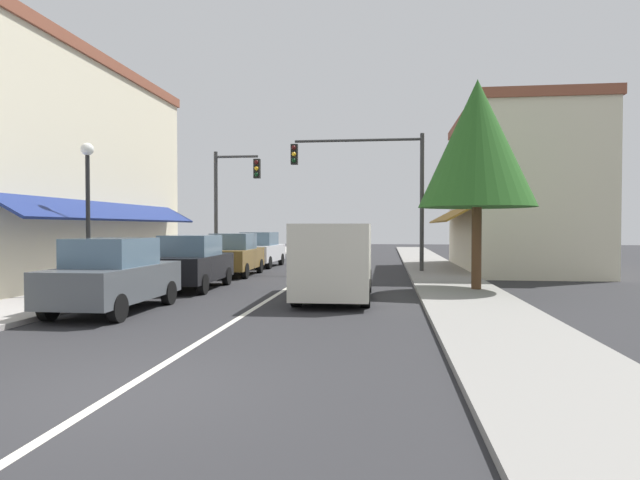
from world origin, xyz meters
TOP-DOWN VIEW (x-y plane):
  - ground_plane at (0.00, 18.00)m, footprint 80.00×80.00m
  - sidewalk_left at (-5.50, 18.00)m, footprint 2.60×56.00m
  - sidewalk_right at (5.50, 18.00)m, footprint 2.60×56.00m
  - lane_center_stripe at (0.00, 18.00)m, footprint 0.14×52.00m
  - storefront_left_block at (-9.13, 12.00)m, footprint 5.98×14.20m
  - storefront_right_block at (9.34, 20.00)m, footprint 6.39×10.20m
  - parked_car_nearest_left at (-3.19, 5.93)m, footprint 1.80×4.11m
  - parked_car_second_left at (-3.04, 10.75)m, footprint 1.87×4.15m
  - parked_car_third_left at (-3.06, 15.76)m, footprint 1.85×4.13m
  - parked_car_far_left at (-3.13, 20.76)m, footprint 1.88×4.15m
  - van_in_lane at (1.84, 9.00)m, footprint 2.07×5.21m
  - traffic_signal_mast_arm at (2.83, 17.65)m, footprint 5.84×0.50m
  - traffic_signal_left_corner at (-4.09, 18.69)m, footprint 2.29×0.50m
  - street_lamp_left_near at (-5.17, 8.25)m, footprint 0.36×0.36m
  - tree_right_near at (6.03, 10.90)m, footprint 3.57×3.57m

SIDE VIEW (x-z plane):
  - ground_plane at x=0.00m, z-range 0.00..0.00m
  - lane_center_stripe at x=0.00m, z-range 0.00..0.01m
  - sidewalk_left at x=-5.50m, z-range 0.00..0.12m
  - sidewalk_right at x=5.50m, z-range 0.00..0.12m
  - parked_car_nearest_left at x=-3.19m, z-range -0.01..1.76m
  - parked_car_second_left at x=-3.04m, z-range -0.01..1.76m
  - parked_car_third_left at x=-3.06m, z-range -0.01..1.76m
  - parked_car_far_left at x=-3.13m, z-range -0.01..1.76m
  - van_in_lane at x=1.84m, z-range 0.09..2.21m
  - street_lamp_left_near at x=-5.17m, z-range 0.80..5.23m
  - traffic_signal_left_corner at x=-4.09m, z-range 0.83..6.44m
  - storefront_right_block at x=9.34m, z-range 0.00..7.33m
  - storefront_left_block at x=-9.13m, z-range 0.00..8.21m
  - traffic_signal_mast_arm at x=2.83m, z-range 1.15..7.25m
  - tree_right_near at x=6.03m, z-range 1.30..7.87m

